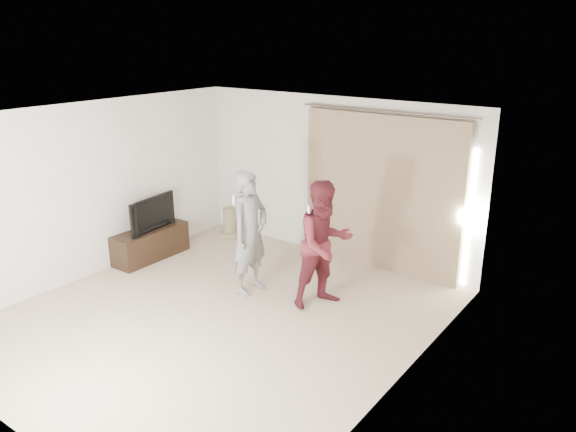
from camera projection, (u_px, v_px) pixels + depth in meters
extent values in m
plane|color=#BEAA8E|center=(219.00, 317.00, 7.32)|extent=(5.50, 5.50, 0.00)
cube|color=white|center=(333.00, 178.00, 9.02)|extent=(5.00, 0.04, 2.60)
cube|color=white|center=(91.00, 190.00, 8.31)|extent=(0.04, 5.50, 2.60)
cube|color=white|center=(115.00, 191.00, 8.64)|extent=(0.02, 0.08, 0.12)
cube|color=white|center=(45.00, 272.00, 7.93)|extent=(0.02, 0.08, 0.12)
cube|color=silver|center=(210.00, 117.00, 6.51)|extent=(5.00, 5.50, 0.01)
cube|color=#997F5E|center=(381.00, 194.00, 8.50)|extent=(2.60, 0.10, 2.40)
cylinder|color=#6B5B4D|center=(385.00, 111.00, 8.11)|extent=(2.80, 0.03, 0.03)
cube|color=silver|center=(469.00, 219.00, 7.81)|extent=(0.08, 0.04, 2.00)
cube|color=black|center=(151.00, 244.00, 9.15)|extent=(0.45, 1.29, 0.50)
imported|color=black|center=(148.00, 213.00, 8.98)|extent=(0.24, 0.97, 0.55)
cylinder|color=tan|center=(230.00, 233.00, 10.25)|extent=(0.39, 0.39, 0.06)
cylinder|color=tan|center=(229.00, 220.00, 10.17)|extent=(0.21, 0.21, 0.45)
imported|color=slate|center=(250.00, 233.00, 7.79)|extent=(0.43, 0.65, 1.76)
cube|color=white|center=(234.00, 200.00, 7.67)|extent=(0.04, 0.04, 0.14)
cube|color=white|center=(245.00, 204.00, 7.87)|extent=(0.05, 0.05, 0.09)
imported|color=maroon|center=(324.00, 244.00, 7.40)|extent=(0.95, 1.04, 1.73)
cube|color=white|center=(309.00, 210.00, 7.28)|extent=(0.04, 0.04, 0.14)
cube|color=white|center=(318.00, 215.00, 7.49)|extent=(0.05, 0.05, 0.09)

